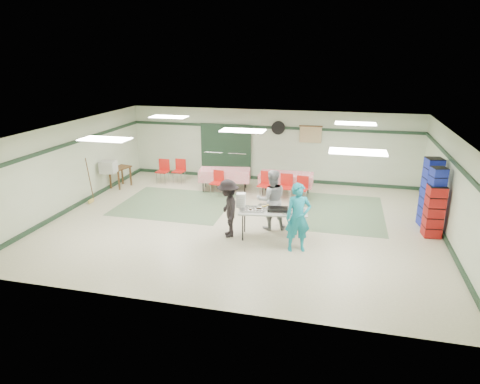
% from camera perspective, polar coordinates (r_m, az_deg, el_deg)
% --- Properties ---
extents(floor, '(11.00, 11.00, 0.00)m').
position_cam_1_polar(floor, '(12.50, 0.36, -4.00)').
color(floor, beige).
rests_on(floor, ground).
extents(ceiling, '(11.00, 11.00, 0.00)m').
position_cam_1_polar(ceiling, '(11.76, 0.38, 8.29)').
color(ceiling, white).
rests_on(ceiling, wall_back).
extents(wall_back, '(11.00, 0.00, 11.00)m').
position_cam_1_polar(wall_back, '(16.35, 4.04, 6.18)').
color(wall_back, beige).
rests_on(wall_back, floor).
extents(wall_front, '(11.00, 0.00, 11.00)m').
position_cam_1_polar(wall_front, '(8.01, -7.15, -6.72)').
color(wall_front, beige).
rests_on(wall_front, floor).
extents(wall_left, '(0.00, 9.00, 9.00)m').
position_cam_1_polar(wall_left, '(14.32, -21.61, 3.26)').
color(wall_left, beige).
rests_on(wall_left, floor).
extents(wall_right, '(0.00, 9.00, 9.00)m').
position_cam_1_polar(wall_right, '(12.10, 26.62, 0.04)').
color(wall_right, beige).
rests_on(wall_right, floor).
extents(trim_back, '(11.00, 0.06, 0.10)m').
position_cam_1_polar(trim_back, '(16.19, 4.08, 8.59)').
color(trim_back, '#1B3322').
rests_on(trim_back, wall_back).
extents(baseboard_back, '(11.00, 0.06, 0.12)m').
position_cam_1_polar(baseboard_back, '(16.63, 3.93, 1.81)').
color(baseboard_back, '#1B3322').
rests_on(baseboard_back, floor).
extents(trim_left, '(0.06, 9.00, 0.10)m').
position_cam_1_polar(trim_left, '(14.16, -21.83, 5.99)').
color(trim_left, '#1B3322').
rests_on(trim_left, wall_back).
extents(baseboard_left, '(0.06, 9.00, 0.12)m').
position_cam_1_polar(baseboard_left, '(14.66, -20.94, -1.62)').
color(baseboard_left, '#1B3322').
rests_on(baseboard_left, floor).
extents(trim_right, '(0.06, 9.00, 0.10)m').
position_cam_1_polar(trim_right, '(11.91, 26.95, 3.26)').
color(trim_right, '#1B3322').
rests_on(trim_right, wall_back).
extents(baseboard_right, '(0.06, 9.00, 0.12)m').
position_cam_1_polar(baseboard_right, '(12.51, 25.67, -5.58)').
color(baseboard_right, '#1B3322').
rests_on(baseboard_right, floor).
extents(green_patch_a, '(3.50, 3.00, 0.01)m').
position_cam_1_polar(green_patch_a, '(14.12, -8.61, -1.57)').
color(green_patch_a, slate).
rests_on(green_patch_a, floor).
extents(green_patch_b, '(2.50, 3.50, 0.01)m').
position_cam_1_polar(green_patch_b, '(13.61, 13.41, -2.63)').
color(green_patch_b, slate).
rests_on(green_patch_b, floor).
extents(double_door_left, '(0.90, 0.06, 2.10)m').
position_cam_1_polar(double_door_left, '(16.85, -3.44, 5.51)').
color(double_door_left, gray).
rests_on(double_door_left, floor).
extents(double_door_right, '(0.90, 0.06, 2.10)m').
position_cam_1_polar(double_door_right, '(16.60, -0.29, 5.35)').
color(double_door_right, gray).
rests_on(double_door_right, floor).
extents(door_frame, '(2.00, 0.03, 2.15)m').
position_cam_1_polar(door_frame, '(16.70, -1.91, 5.42)').
color(door_frame, '#1B3322').
rests_on(door_frame, floor).
extents(wall_fan, '(0.50, 0.10, 0.50)m').
position_cam_1_polar(wall_fan, '(16.11, 5.12, 8.52)').
color(wall_fan, black).
rests_on(wall_fan, wall_back).
extents(scroll_banner, '(0.80, 0.02, 0.60)m').
position_cam_1_polar(scroll_banner, '(16.02, 9.38, 7.57)').
color(scroll_banner, tan).
rests_on(scroll_banner, wall_back).
extents(serving_table, '(1.86, 0.96, 0.76)m').
position_cam_1_polar(serving_table, '(11.25, 4.41, -2.70)').
color(serving_table, '#BBBCB6').
rests_on(serving_table, floor).
extents(sheet_tray_right, '(0.61, 0.50, 0.02)m').
position_cam_1_polar(sheet_tray_right, '(11.15, 7.16, -2.68)').
color(sheet_tray_right, silver).
rests_on(sheet_tray_right, serving_table).
extents(sheet_tray_mid, '(0.58, 0.47, 0.02)m').
position_cam_1_polar(sheet_tray_mid, '(11.42, 3.74, -2.06)').
color(sheet_tray_mid, silver).
rests_on(sheet_tray_mid, serving_table).
extents(sheet_tray_left, '(0.65, 0.53, 0.02)m').
position_cam_1_polar(sheet_tray_left, '(11.26, 1.77, -2.34)').
color(sheet_tray_left, silver).
rests_on(sheet_tray_left, serving_table).
extents(baking_pan, '(0.57, 0.40, 0.08)m').
position_cam_1_polar(baking_pan, '(11.23, 5.05, -2.31)').
color(baking_pan, black).
rests_on(baking_pan, serving_table).
extents(foam_box_stack, '(0.26, 0.25, 0.38)m').
position_cam_1_polar(foam_box_stack, '(11.40, 0.12, -1.11)').
color(foam_box_stack, white).
rests_on(foam_box_stack, serving_table).
extents(volunteer_teal, '(0.73, 0.59, 1.73)m').
position_cam_1_polar(volunteer_teal, '(10.54, 7.75, -3.40)').
color(volunteer_teal, teal).
rests_on(volunteer_teal, floor).
extents(volunteer_grey, '(0.99, 0.87, 1.69)m').
position_cam_1_polar(volunteer_grey, '(11.80, 4.22, -1.03)').
color(volunteer_grey, '#98989D').
rests_on(volunteer_grey, floor).
extents(volunteer_dark, '(0.92, 1.15, 1.56)m').
position_cam_1_polar(volunteer_dark, '(11.31, -1.60, -2.20)').
color(volunteer_dark, black).
rests_on(volunteer_dark, floor).
extents(dining_table_a, '(1.81, 0.82, 0.77)m').
position_cam_1_polar(dining_table_a, '(14.83, 6.16, 1.78)').
color(dining_table_a, red).
rests_on(dining_table_a, floor).
extents(dining_table_b, '(1.88, 1.07, 0.77)m').
position_cam_1_polar(dining_table_b, '(15.25, -2.06, 2.33)').
color(dining_table_b, red).
rests_on(dining_table_b, floor).
extents(chair_a, '(0.42, 0.42, 0.88)m').
position_cam_1_polar(chair_a, '(14.29, 6.15, 1.03)').
color(chair_a, '#B7250E').
rests_on(chair_a, floor).
extents(chair_b, '(0.50, 0.50, 0.92)m').
position_cam_1_polar(chair_b, '(14.38, 3.45, 1.32)').
color(chair_b, '#B7250E').
rests_on(chair_b, floor).
extents(chair_c, '(0.44, 0.44, 0.84)m').
position_cam_1_polar(chair_c, '(14.24, 8.25, 0.78)').
color(chair_c, '#B7250E').
rests_on(chair_c, floor).
extents(chair_d, '(0.46, 0.46, 0.85)m').
position_cam_1_polar(chair_d, '(14.77, -3.00, 1.59)').
color(chair_d, '#B7250E').
rests_on(chair_d, floor).
extents(chair_loose_a, '(0.45, 0.45, 0.90)m').
position_cam_1_polar(chair_loose_a, '(16.30, -8.04, 3.13)').
color(chair_loose_a, '#B7250E').
rests_on(chair_loose_a, floor).
extents(chair_loose_b, '(0.44, 0.44, 0.91)m').
position_cam_1_polar(chair_loose_b, '(16.34, -10.19, 3.08)').
color(chair_loose_b, '#B7250E').
rests_on(chair_loose_b, floor).
extents(crate_stack_blue_a, '(0.51, 0.51, 1.97)m').
position_cam_1_polar(crate_stack_blue_a, '(13.05, 24.03, -0.07)').
color(crate_stack_blue_a, '#1B24A2').
rests_on(crate_stack_blue_a, floor).
extents(crate_stack_red, '(0.48, 0.48, 1.42)m').
position_cam_1_polar(crate_stack_red, '(12.40, 24.45, -2.36)').
color(crate_stack_red, '#A21910').
rests_on(crate_stack_red, floor).
extents(crate_stack_blue_b, '(0.44, 0.44, 1.88)m').
position_cam_1_polar(crate_stack_blue_b, '(12.42, 24.52, -1.21)').
color(crate_stack_blue_b, '#1B24A2').
rests_on(crate_stack_blue_b, floor).
extents(printer_table, '(0.66, 0.86, 0.74)m').
position_cam_1_polar(printer_table, '(16.19, -15.71, 2.78)').
color(printer_table, brown).
rests_on(printer_table, floor).
extents(office_printer, '(0.57, 0.51, 0.41)m').
position_cam_1_polar(office_printer, '(15.48, -17.16, 3.22)').
color(office_printer, '#B2B3AE').
rests_on(office_printer, printer_table).
extents(broom, '(0.08, 0.24, 1.49)m').
position_cam_1_polar(broom, '(14.71, -19.40, 1.56)').
color(broom, brown).
rests_on(broom, floor).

